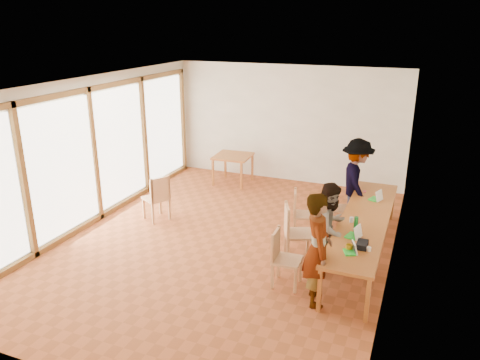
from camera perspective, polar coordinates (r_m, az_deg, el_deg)
name	(u,v)px	position (r m, az deg, el deg)	size (l,w,h in m)	color
ground	(226,241)	(9.09, -1.67, -7.49)	(8.00, 8.00, 0.00)	#A85128
wall_back	(288,124)	(12.17, 5.89, 6.80)	(6.00, 0.10, 3.00)	white
wall_front	(76,271)	(5.40, -19.41, -10.38)	(6.00, 0.10, 3.00)	white
wall_right	(398,188)	(7.87, 18.67, -0.97)	(0.10, 8.00, 3.00)	white
window_wall	(93,151)	(10.05, -17.44, 3.40)	(0.10, 8.00, 3.00)	white
ceiling	(225,83)	(8.20, -1.88, 11.76)	(6.00, 8.00, 0.04)	white
communal_table	(365,221)	(8.52, 14.94, -4.82)	(0.80, 4.00, 0.75)	#AE6026
side_table	(233,158)	(12.04, -0.87, 2.68)	(0.90, 0.90, 0.75)	#AE6026
chair_near	(281,252)	(7.50, 5.04, -8.75)	(0.45, 0.45, 0.50)	#E1A470
chair_mid	(293,227)	(8.25, 6.45, -5.68)	(0.62, 0.62, 0.54)	#E1A470
chair_far	(300,209)	(9.16, 7.29, -3.49)	(0.53, 0.53, 0.50)	#E1A470
chair_empty	(336,203)	(9.61, 11.62, -2.72)	(0.53, 0.53, 0.49)	#E1A470
chair_spare	(158,194)	(9.91, -9.95, -1.64)	(0.63, 0.63, 0.53)	#E1A470
person_near	(318,249)	(6.99, 9.44, -8.33)	(0.64, 0.42, 1.75)	gray
person_mid	(330,228)	(7.94, 10.97, -5.72)	(0.76, 0.59, 1.56)	gray
person_far	(356,181)	(9.95, 13.99, -0.12)	(1.15, 0.66, 1.78)	gray
laptop_near	(352,250)	(7.23, 13.49, -8.29)	(0.25, 0.26, 0.18)	#2AD636
laptop_mid	(355,234)	(7.73, 13.86, -6.41)	(0.27, 0.29, 0.21)	#2AD636
laptop_far	(377,197)	(9.38, 16.36, -2.05)	(0.27, 0.29, 0.20)	#2AD636
yellow_mug	(349,247)	(7.31, 13.16, -7.99)	(0.12, 0.12, 0.09)	orange
green_bottle	(356,225)	(7.86, 13.94, -5.32)	(0.07, 0.07, 0.28)	#176E2B
clear_glass	(351,220)	(8.28, 13.44, -4.73)	(0.07, 0.07, 0.09)	silver
condiment_cup	(369,249)	(7.37, 15.40, -8.11)	(0.08, 0.08, 0.06)	white
pink_phone	(365,191)	(9.78, 14.97, -1.35)	(0.05, 0.10, 0.01)	#C2324F
black_pouch	(362,245)	(7.44, 14.68, -7.64)	(0.16, 0.26, 0.09)	black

